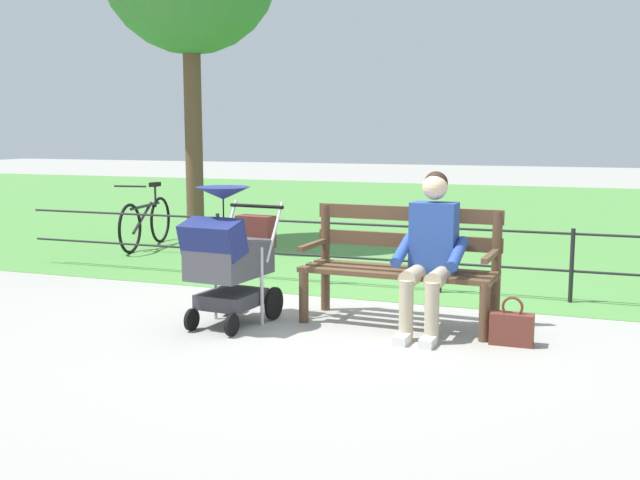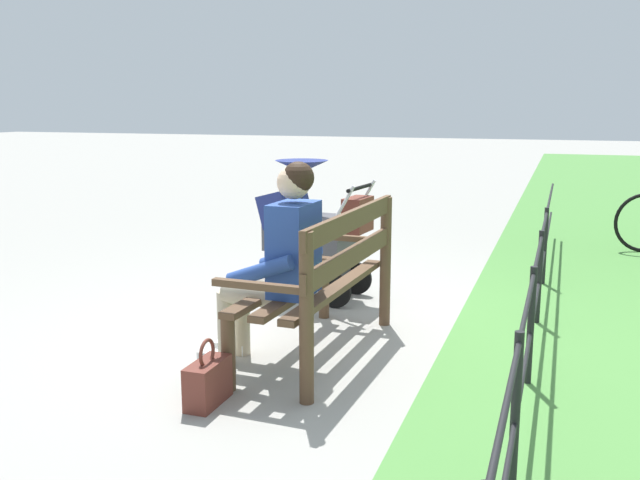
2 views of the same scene
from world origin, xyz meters
The scene contains 8 objects.
ground_plane centered at (0.00, 0.00, 0.00)m, with size 60.00×60.00×0.00m, color #9E9B93.
grass_lawn centered at (0.00, -8.80, 0.00)m, with size 40.00×16.00×0.01m, color #518E42.
park_bench centered at (-0.54, -0.12, 0.53)m, with size 1.62×0.66×0.96m.
person_on_bench centered at (-0.82, 0.11, 0.68)m, with size 0.55×0.74×1.28m.
stroller centered at (0.75, 0.48, 0.59)m, with size 0.58×0.93×1.15m.
handbag centered at (-1.48, 0.25, 0.13)m, with size 0.32×0.14×0.37m.
park_fence centered at (-0.50, -1.37, 0.42)m, with size 8.64×0.04×0.70m.
bicycle centered at (3.76, -2.87, 0.36)m, with size 0.45×1.64×0.89m.
Camera 1 is at (-2.03, 5.86, 1.58)m, focal length 42.07 mm.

